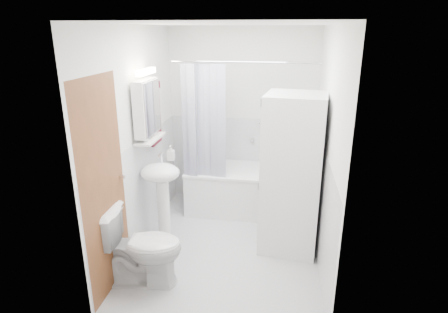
# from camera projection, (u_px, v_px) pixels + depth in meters

# --- Properties ---
(floor) EXTENTS (2.60, 2.60, 0.00)m
(floor) POSITION_uv_depth(u_px,v_px,m) (228.00, 245.00, 4.30)
(floor) COLOR #B7B7BB
(floor) RESTS_ON ground
(room_walls) EXTENTS (2.60, 2.60, 2.60)m
(room_walls) POSITION_uv_depth(u_px,v_px,m) (228.00, 118.00, 3.83)
(room_walls) COLOR white
(room_walls) RESTS_ON ground
(wainscot) EXTENTS (1.98, 2.58, 2.58)m
(wainscot) POSITION_uv_depth(u_px,v_px,m) (232.00, 187.00, 4.39)
(wainscot) COLOR white
(wainscot) RESTS_ON ground
(door) EXTENTS (0.05, 2.00, 2.00)m
(door) POSITION_uv_depth(u_px,v_px,m) (123.00, 177.00, 3.61)
(door) COLOR brown
(door) RESTS_ON ground
(bathtub) EXTENTS (1.55, 0.73, 0.59)m
(bathtub) POSITION_uv_depth(u_px,v_px,m) (245.00, 188.00, 5.04)
(bathtub) COLOR white
(bathtub) RESTS_ON ground
(tub_spout) EXTENTS (0.04, 0.12, 0.04)m
(tub_spout) POSITION_uv_depth(u_px,v_px,m) (263.00, 140.00, 5.14)
(tub_spout) COLOR silver
(tub_spout) RESTS_ON room_walls
(curtain_rod) EXTENTS (1.73, 0.02, 0.02)m
(curtain_rod) POSITION_uv_depth(u_px,v_px,m) (245.00, 62.00, 4.22)
(curtain_rod) COLOR silver
(curtain_rod) RESTS_ON room_walls
(shower_curtain) EXTENTS (0.55, 0.02, 1.45)m
(shower_curtain) POSITION_uv_depth(u_px,v_px,m) (204.00, 125.00, 4.54)
(shower_curtain) COLOR #141B46
(shower_curtain) RESTS_ON curtain_rod
(sink) EXTENTS (0.44, 0.37, 1.04)m
(sink) POSITION_uv_depth(u_px,v_px,m) (161.00, 185.00, 4.18)
(sink) COLOR white
(sink) RESTS_ON ground
(medicine_cabinet) EXTENTS (0.13, 0.50, 0.71)m
(medicine_cabinet) POSITION_uv_depth(u_px,v_px,m) (147.00, 106.00, 4.03)
(medicine_cabinet) COLOR white
(medicine_cabinet) RESTS_ON room_walls
(shelf) EXTENTS (0.18, 0.54, 0.02)m
(shelf) POSITION_uv_depth(u_px,v_px,m) (150.00, 139.00, 4.15)
(shelf) COLOR silver
(shelf) RESTS_ON room_walls
(shower_caddy) EXTENTS (0.22, 0.06, 0.02)m
(shower_caddy) POSITION_uv_depth(u_px,v_px,m) (267.00, 123.00, 5.04)
(shower_caddy) COLOR silver
(shower_caddy) RESTS_ON room_walls
(towel) EXTENTS (0.07, 0.31, 0.74)m
(towel) POSITION_uv_depth(u_px,v_px,m) (154.00, 112.00, 4.37)
(towel) COLOR maroon
(towel) RESTS_ON room_walls
(washer_dryer) EXTENTS (0.69, 0.68, 1.74)m
(washer_dryer) POSITION_uv_depth(u_px,v_px,m) (292.00, 174.00, 4.03)
(washer_dryer) COLOR white
(washer_dryer) RESTS_ON ground
(toilet) EXTENTS (0.83, 0.52, 0.77)m
(toilet) POSITION_uv_depth(u_px,v_px,m) (141.00, 247.00, 3.56)
(toilet) COLOR white
(toilet) RESTS_ON ground
(soap_pump) EXTENTS (0.08, 0.17, 0.08)m
(soap_pump) POSITION_uv_depth(u_px,v_px,m) (171.00, 157.00, 4.34)
(soap_pump) COLOR gray
(soap_pump) RESTS_ON sink
(shelf_bottle) EXTENTS (0.07, 0.18, 0.07)m
(shelf_bottle) POSITION_uv_depth(u_px,v_px,m) (145.00, 138.00, 3.99)
(shelf_bottle) COLOR gray
(shelf_bottle) RESTS_ON shelf
(shelf_cup) EXTENTS (0.10, 0.09, 0.10)m
(shelf_cup) POSITION_uv_depth(u_px,v_px,m) (154.00, 131.00, 4.24)
(shelf_cup) COLOR gray
(shelf_cup) RESTS_ON shelf
(shampoo_a) EXTENTS (0.13, 0.17, 0.13)m
(shampoo_a) POSITION_uv_depth(u_px,v_px,m) (268.00, 118.00, 5.02)
(shampoo_a) COLOR gray
(shampoo_a) RESTS_ON shower_caddy
(shampoo_b) EXTENTS (0.08, 0.21, 0.08)m
(shampoo_b) POSITION_uv_depth(u_px,v_px,m) (277.00, 120.00, 5.01)
(shampoo_b) COLOR #284EA1
(shampoo_b) RESTS_ON shower_caddy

